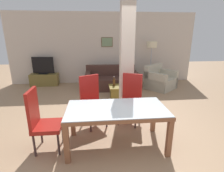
{
  "coord_description": "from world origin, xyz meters",
  "views": [
    {
      "loc": [
        -0.34,
        -2.71,
        1.94
      ],
      "look_at": [
        0.0,
        0.78,
        0.87
      ],
      "focal_mm": 28.0,
      "sensor_mm": 36.0,
      "label": 1
    }
  ],
  "objects": [
    {
      "name": "armchair",
      "position": [
        1.98,
        3.19,
        0.29
      ],
      "size": [
        1.27,
        1.26,
        0.84
      ],
      "rotation": [
        0.0,
        0.0,
        3.83
      ],
      "color": "#BAB39D",
      "rests_on": "ground_plane"
    },
    {
      "name": "dining_chair_head_left",
      "position": [
        -1.25,
        0.0,
        0.57
      ],
      "size": [
        0.46,
        0.46,
        1.08
      ],
      "rotation": [
        0.0,
        0.0,
        -1.57
      ],
      "color": "maroon",
      "rests_on": "ground_plane"
    },
    {
      "name": "back_wall",
      "position": [
        0.0,
        4.26,
        1.35
      ],
      "size": [
        7.2,
        0.09,
        2.7
      ],
      "color": "beige",
      "rests_on": "ground_plane"
    },
    {
      "name": "ground_plane",
      "position": [
        0.0,
        0.0,
        0.0
      ],
      "size": [
        18.0,
        18.0,
        0.0
      ],
      "primitive_type": "plane",
      "color": "#A27F5E"
    },
    {
      "name": "dining_table",
      "position": [
        0.0,
        0.0,
        0.58
      ],
      "size": [
        1.71,
        0.88,
        0.72
      ],
      "color": "brown",
      "rests_on": "ground_plane"
    },
    {
      "name": "tv_stand",
      "position": [
        -2.28,
        3.98,
        0.23
      ],
      "size": [
        1.02,
        0.4,
        0.45
      ],
      "color": "brown",
      "rests_on": "ground_plane"
    },
    {
      "name": "coffee_table",
      "position": [
        0.37,
        2.28,
        0.21
      ],
      "size": [
        0.62,
        0.55,
        0.4
      ],
      "color": "olive",
      "rests_on": "ground_plane"
    },
    {
      "name": "floor_lamp",
      "position": [
        1.81,
        3.83,
        1.38
      ],
      "size": [
        0.37,
        0.37,
        1.63
      ],
      "color": "#B7B7BC",
      "rests_on": "ground_plane"
    },
    {
      "name": "dining_chair_far_left",
      "position": [
        -0.43,
        0.81,
        0.57
      ],
      "size": [
        0.62,
        0.62,
        1.08
      ],
      "rotation": [
        0.0,
        0.0,
        -2.65
      ],
      "color": "#A31916",
      "rests_on": "ground_plane"
    },
    {
      "name": "bottle",
      "position": [
        0.22,
        2.35,
        0.51
      ],
      "size": [
        0.08,
        0.08,
        0.28
      ],
      "color": "#4C2D14",
      "rests_on": "coffee_table"
    },
    {
      "name": "divider_pillar",
      "position": [
        0.41,
        1.42,
        1.35
      ],
      "size": [
        0.31,
        0.3,
        2.7
      ],
      "color": "beige",
      "rests_on": "ground_plane"
    },
    {
      "name": "sofa",
      "position": [
        0.22,
        3.37,
        0.28
      ],
      "size": [
        1.8,
        0.86,
        0.81
      ],
      "rotation": [
        0.0,
        0.0,
        3.14
      ],
      "color": "#432923",
      "rests_on": "ground_plane"
    },
    {
      "name": "tv_screen",
      "position": [
        -2.28,
        3.98,
        0.76
      ],
      "size": [
        0.8,
        0.24,
        0.64
      ],
      "rotation": [
        0.0,
        0.0,
        3.0
      ],
      "color": "black",
      "rests_on": "tv_stand"
    },
    {
      "name": "dining_chair_far_right",
      "position": [
        0.42,
        0.86,
        0.57
      ],
      "size": [
        0.62,
        0.62,
        1.08
      ],
      "rotation": [
        0.0,
        0.0,
        2.68
      ],
      "color": "maroon",
      "rests_on": "ground_plane"
    }
  ]
}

